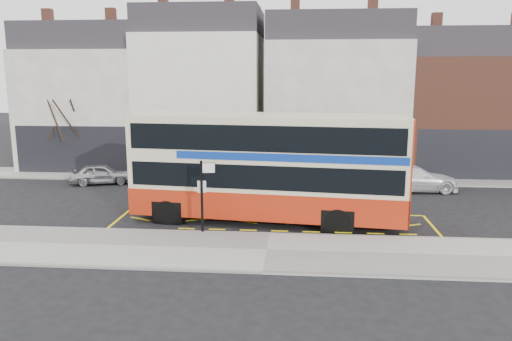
# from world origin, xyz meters

# --- Properties ---
(ground) EXTENTS (120.00, 120.00, 0.00)m
(ground) POSITION_xyz_m (0.00, 0.00, 0.00)
(ground) COLOR black
(ground) RESTS_ON ground
(pavement) EXTENTS (40.00, 4.00, 0.15)m
(pavement) POSITION_xyz_m (0.00, -2.30, 0.07)
(pavement) COLOR #A7A49E
(pavement) RESTS_ON ground
(kerb) EXTENTS (40.00, 0.15, 0.15)m
(kerb) POSITION_xyz_m (0.00, -0.38, 0.07)
(kerb) COLOR gray
(kerb) RESTS_ON ground
(far_pavement) EXTENTS (50.00, 3.00, 0.15)m
(far_pavement) POSITION_xyz_m (0.00, 11.00, 0.07)
(far_pavement) COLOR #A7A49E
(far_pavement) RESTS_ON ground
(road_markings) EXTENTS (14.00, 3.40, 0.01)m
(road_markings) POSITION_xyz_m (0.00, 1.60, 0.01)
(road_markings) COLOR #FFED0D
(road_markings) RESTS_ON ground
(terrace_far_left) EXTENTS (8.00, 8.01, 10.80)m
(terrace_far_left) POSITION_xyz_m (-13.50, 14.99, 4.82)
(terrace_far_left) COLOR white
(terrace_far_left) RESTS_ON ground
(terrace_left) EXTENTS (8.00, 8.01, 11.80)m
(terrace_left) POSITION_xyz_m (-5.50, 14.99, 5.32)
(terrace_left) COLOR white
(terrace_left) RESTS_ON ground
(terrace_green_shop) EXTENTS (9.00, 8.01, 11.30)m
(terrace_green_shop) POSITION_xyz_m (3.50, 14.99, 5.07)
(terrace_green_shop) COLOR white
(terrace_green_shop) RESTS_ON ground
(terrace_right) EXTENTS (9.00, 8.01, 10.30)m
(terrace_right) POSITION_xyz_m (12.50, 14.99, 4.57)
(terrace_right) COLOR brown
(terrace_right) RESTS_ON ground
(double_decker_bus) EXTENTS (12.22, 4.03, 4.79)m
(double_decker_bus) POSITION_xyz_m (-0.18, 1.73, 2.52)
(double_decker_bus) COLOR beige
(double_decker_bus) RESTS_ON ground
(bus_stop_post) EXTENTS (0.74, 0.15, 2.95)m
(bus_stop_post) POSITION_xyz_m (-2.70, -0.39, 1.93)
(bus_stop_post) COLOR black
(bus_stop_post) RESTS_ON pavement
(car_silver) EXTENTS (3.84, 2.39, 1.22)m
(car_silver) POSITION_xyz_m (-10.61, 8.60, 0.61)
(car_silver) COLOR #AEAEB3
(car_silver) RESTS_ON ground
(car_grey) EXTENTS (4.44, 2.11, 1.40)m
(car_grey) POSITION_xyz_m (1.58, 9.25, 0.70)
(car_grey) COLOR #45464D
(car_grey) RESTS_ON ground
(car_white) EXTENTS (5.13, 2.44, 1.44)m
(car_white) POSITION_xyz_m (7.60, 8.29, 0.72)
(car_white) COLOR white
(car_white) RESTS_ON ground
(street_tree_left) EXTENTS (2.92, 2.92, 6.31)m
(street_tree_left) POSITION_xyz_m (-13.88, 11.31, 4.31)
(street_tree_left) COLOR black
(street_tree_left) RESTS_ON ground
(street_tree_right) EXTENTS (2.23, 2.23, 4.82)m
(street_tree_right) POSITION_xyz_m (4.06, 10.55, 3.28)
(street_tree_right) COLOR black
(street_tree_right) RESTS_ON ground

